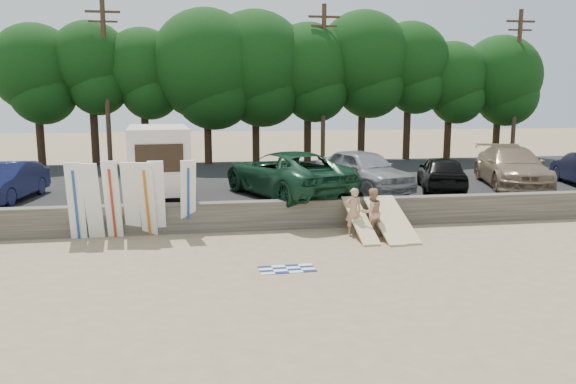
# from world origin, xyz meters

# --- Properties ---
(ground) EXTENTS (120.00, 120.00, 0.00)m
(ground) POSITION_xyz_m (0.00, 0.00, 0.00)
(ground) COLOR tan
(ground) RESTS_ON ground
(seawall) EXTENTS (44.00, 0.50, 1.00)m
(seawall) POSITION_xyz_m (0.00, 3.00, 0.50)
(seawall) COLOR #6B6356
(seawall) RESTS_ON ground
(parking_lot) EXTENTS (44.00, 14.50, 0.70)m
(parking_lot) POSITION_xyz_m (0.00, 10.50, 0.35)
(parking_lot) COLOR #282828
(parking_lot) RESTS_ON ground
(treeline) EXTENTS (32.80, 6.73, 9.00)m
(treeline) POSITION_xyz_m (-0.16, 17.48, 6.33)
(treeline) COLOR #382616
(treeline) RESTS_ON parking_lot
(utility_poles) EXTENTS (25.80, 0.26, 9.00)m
(utility_poles) POSITION_xyz_m (2.00, 16.00, 5.43)
(utility_poles) COLOR #473321
(utility_poles) RESTS_ON parking_lot
(box_trailer) EXTENTS (2.74, 4.48, 2.75)m
(box_trailer) POSITION_xyz_m (-6.71, 5.78, 2.24)
(box_trailer) COLOR silver
(box_trailer) RESTS_ON parking_lot
(car_0) EXTENTS (2.13, 4.51, 1.43)m
(car_0) POSITION_xyz_m (-12.34, 6.25, 1.41)
(car_0) COLOR #131842
(car_0) RESTS_ON parking_lot
(car_1) EXTENTS (5.07, 7.02, 1.77)m
(car_1) POSITION_xyz_m (-1.82, 5.59, 1.59)
(car_1) COLOR #163E27
(car_1) RESTS_ON parking_lot
(car_2) EXTENTS (3.57, 5.46, 1.73)m
(car_2) POSITION_xyz_m (1.50, 6.23, 1.56)
(car_2) COLOR gray
(car_2) RESTS_ON parking_lot
(car_3) EXTENTS (2.92, 4.63, 1.47)m
(car_3) POSITION_xyz_m (4.77, 5.83, 1.43)
(car_3) COLOR black
(car_3) RESTS_ON parking_lot
(car_4) EXTENTS (3.86, 6.22, 1.68)m
(car_4) POSITION_xyz_m (8.34, 6.55, 1.54)
(car_4) COLOR #93785E
(car_4) RESTS_ON parking_lot
(surfboard_upright_0) EXTENTS (0.53, 0.62, 2.56)m
(surfboard_upright_0) POSITION_xyz_m (-9.12, 2.43, 1.28)
(surfboard_upright_0) COLOR white
(surfboard_upright_0) RESTS_ON ground
(surfboard_upright_1) EXTENTS (0.54, 0.77, 2.52)m
(surfboard_upright_1) POSITION_xyz_m (-8.59, 2.39, 1.26)
(surfboard_upright_1) COLOR white
(surfboard_upright_1) RESTS_ON ground
(surfboard_upright_2) EXTENTS (0.56, 0.58, 2.57)m
(surfboard_upright_2) POSITION_xyz_m (-8.01, 2.52, 1.28)
(surfboard_upright_2) COLOR white
(surfboard_upright_2) RESTS_ON ground
(surfboard_upright_3) EXTENTS (0.54, 0.77, 2.52)m
(surfboard_upright_3) POSITION_xyz_m (-7.42, 2.53, 1.26)
(surfboard_upright_3) COLOR white
(surfboard_upright_3) RESTS_ON ground
(surfboard_upright_4) EXTENTS (0.58, 0.82, 2.52)m
(surfboard_upright_4) POSITION_xyz_m (-6.91, 2.45, 1.26)
(surfboard_upright_4) COLOR white
(surfboard_upright_4) RESTS_ON ground
(surfboard_upright_5) EXTENTS (0.50, 0.65, 2.55)m
(surfboard_upright_5) POSITION_xyz_m (-6.60, 2.54, 1.27)
(surfboard_upright_5) COLOR white
(surfboard_upright_5) RESTS_ON ground
(surfboard_upright_6) EXTENTS (0.58, 0.73, 2.54)m
(surfboard_upright_6) POSITION_xyz_m (-5.60, 2.63, 1.27)
(surfboard_upright_6) COLOR white
(surfboard_upright_6) RESTS_ON ground
(surfboard_low_0) EXTENTS (0.56, 2.85, 1.08)m
(surfboard_low_0) POSITION_xyz_m (0.00, 1.59, 0.54)
(surfboard_low_0) COLOR beige
(surfboard_low_0) RESTS_ON ground
(surfboard_low_1) EXTENTS (0.56, 2.86, 1.03)m
(surfboard_low_1) POSITION_xyz_m (0.79, 1.45, 0.52)
(surfboard_low_1) COLOR beige
(surfboard_low_1) RESTS_ON ground
(surfboard_low_2) EXTENTS (0.56, 2.85, 1.08)m
(surfboard_low_2) POSITION_xyz_m (1.31, 1.51, 0.54)
(surfboard_low_2) COLOR beige
(surfboard_low_2) RESTS_ON ground
(beachgoer_a) EXTENTS (0.60, 0.41, 1.59)m
(beachgoer_a) POSITION_xyz_m (-0.18, 1.74, 0.79)
(beachgoer_a) COLOR tan
(beachgoer_a) RESTS_ON ground
(beachgoer_b) EXTENTS (0.91, 0.79, 1.61)m
(beachgoer_b) POSITION_xyz_m (0.36, 1.44, 0.81)
(beachgoer_b) COLOR tan
(beachgoer_b) RESTS_ON ground
(cooler) EXTENTS (0.43, 0.37, 0.32)m
(cooler) POSITION_xyz_m (1.14, 1.92, 0.16)
(cooler) COLOR #227F35
(cooler) RESTS_ON ground
(gear_bag) EXTENTS (0.33, 0.29, 0.22)m
(gear_bag) POSITION_xyz_m (0.35, 2.24, 0.11)
(gear_bag) COLOR orange
(gear_bag) RESTS_ON ground
(beach_towel) EXTENTS (1.54, 1.54, 0.00)m
(beach_towel) POSITION_xyz_m (-2.97, -1.69, 0.01)
(beach_towel) COLOR white
(beach_towel) RESTS_ON ground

